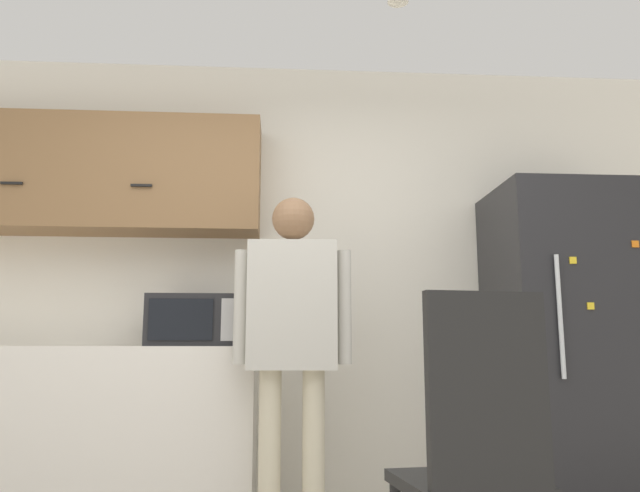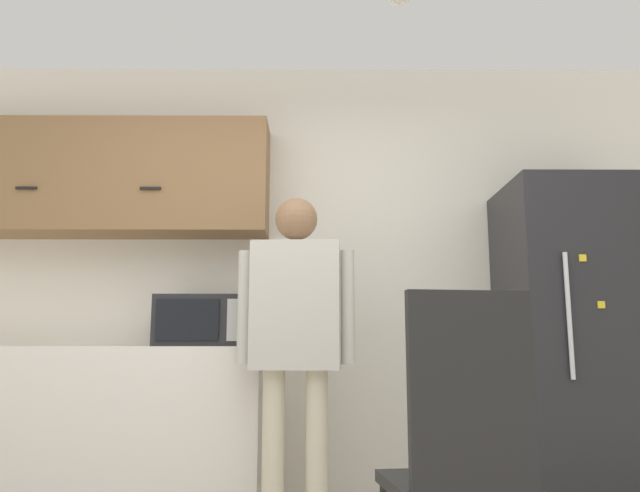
# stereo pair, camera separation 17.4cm
# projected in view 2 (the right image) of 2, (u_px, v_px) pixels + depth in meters

# --- Properties ---
(back_wall) EXTENTS (6.00, 0.06, 2.70)m
(back_wall) POSITION_uv_depth(u_px,v_px,m) (292.00, 274.00, 3.90)
(back_wall) COLOR silver
(back_wall) RESTS_ON ground_plane
(counter) EXTENTS (2.06, 0.55, 0.90)m
(counter) POSITION_uv_depth(u_px,v_px,m) (76.00, 429.00, 3.43)
(counter) COLOR silver
(counter) RESTS_ON ground_plane
(upper_cabinets) EXTENTS (2.06, 0.33, 0.69)m
(upper_cabinets) POSITION_uv_depth(u_px,v_px,m) (99.00, 179.00, 3.80)
(upper_cabinets) COLOR olive
(microwave) EXTENTS (0.48, 0.39, 0.28)m
(microwave) POSITION_uv_depth(u_px,v_px,m) (202.00, 322.00, 3.52)
(microwave) COLOR #232326
(microwave) RESTS_ON counter
(person) EXTENTS (0.60, 0.24, 1.66)m
(person) POSITION_uv_depth(u_px,v_px,m) (296.00, 323.00, 3.14)
(person) COLOR beige
(person) RESTS_ON ground_plane
(refrigerator) EXTENTS (0.81, 0.73, 1.81)m
(refrigerator) POSITION_uv_depth(u_px,v_px,m) (584.00, 345.00, 3.45)
(refrigerator) COLOR #232326
(refrigerator) RESTS_ON ground_plane
(chair) EXTENTS (0.48, 0.48, 1.05)m
(chair) POSITION_uv_depth(u_px,v_px,m) (462.00, 451.00, 1.95)
(chair) COLOR black
(chair) RESTS_ON ground_plane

